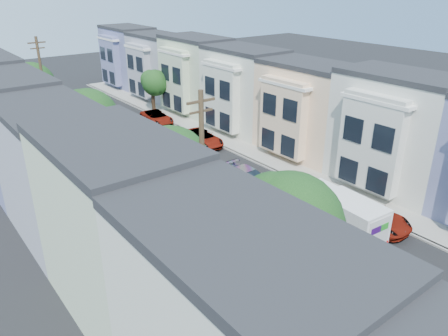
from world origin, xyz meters
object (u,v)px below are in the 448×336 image
Objects in this scene: tree_d at (88,119)px; tree_e at (31,86)px; tree_c at (169,166)px; lead_sedan at (249,178)px; tree_b at (287,228)px; parked_left_c at (246,265)px; parked_left_d at (132,180)px; parked_right_c at (202,138)px; parked_right_b at (370,215)px; tree_far_r at (154,83)px; parked_right_d at (157,117)px; fedex_truck at (341,214)px; utility_pole_far at (45,91)px; utility_pole_near at (203,185)px.

tree_d is 1.01× the size of tree_e.
tree_c is 10.35m from lead_sedan.
tree_c is (0.00, 9.43, -0.46)m from tree_b.
tree_b is at bearing -103.58° from parked_left_c.
parked_left_d is at bearing 95.20° from parked_left_c.
tree_c is 1.42× the size of parked_right_c.
parked_left_d is 0.77× the size of parked_right_b.
tree_b reaches higher than parked_right_b.
tree_e is (0.00, 14.94, -0.07)m from tree_d.
lead_sedan is at bearing -101.07° from tree_far_r.
tree_d reaches higher than parked_right_d.
tree_e is 1.71× the size of parked_left_d.
fedex_truck is 9.03m from lead_sedan.
tree_d is at bearing 90.00° from tree_c.
lead_sedan is (8.87, -24.01, -4.15)m from tree_e.
utility_pole_far is at bearing 98.07° from parked_left_c.
utility_pole_near reaches higher than tree_far_r.
tree_e is 25.93m from lead_sedan.
fedex_truck is at bearing -64.56° from tree_d.
utility_pole_near is 1.00× the size of utility_pole_far.
utility_pole_far reaches higher than tree_far_r.
tree_c is 0.74× the size of utility_pole_near.
fedex_truck is (-4.61, -31.09, -2.05)m from tree_far_r.
tree_e reaches higher than parked_left_c.
utility_pole_near is 26.00m from utility_pole_far.
parked_right_d is (9.80, 13.27, -0.00)m from parked_left_d.
parked_right_d is (2.33, 18.39, 0.01)m from lead_sedan.
parked_left_d reaches higher than lead_sedan.
parked_right_b is at bearing -71.46° from tree_e.
fedex_truck is 27.52m from parked_right_d.
utility_pole_near is 20.09m from parked_right_c.
parked_right_b reaches higher than parked_left_d.
lead_sedan is 0.85× the size of parked_right_b.
parked_left_d is 0.84× the size of parked_right_d.
parked_left_c is (1.40, -5.31, -4.42)m from tree_c.
tree_d is 13.37m from lead_sedan.
lead_sedan is at bearing -91.40° from parked_right_d.
parked_left_c is (1.40, -1.94, -4.52)m from utility_pole_near.
parked_right_d is (11.20, -1.16, -4.45)m from utility_pole_far.
tree_d is at bearing 134.04° from lead_sedan.
parked_left_d is at bearing -70.46° from tree_d.
tree_far_r is at bearing 44.65° from tree_d.
tree_c is 1.60× the size of lead_sedan.
parked_left_c is at bearing 179.61° from fedex_truck.
parked_right_d is at bearing -26.64° from tree_e.
tree_b is 10.09m from fedex_truck.
parked_right_d is at bearing 75.10° from parked_left_c.
parked_left_d is (-7.47, 5.12, 0.01)m from lead_sedan.
lead_sedan reaches higher than parked_left_c.
tree_e is at bearing 109.95° from lead_sedan.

